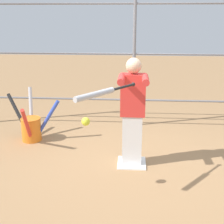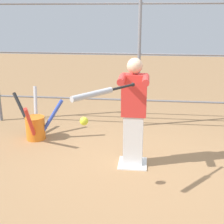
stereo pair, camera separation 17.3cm
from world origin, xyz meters
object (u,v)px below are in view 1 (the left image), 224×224
(batter, at_px, (133,110))
(bat_bucket, at_px, (31,127))
(baseball_bat_swinging, at_px, (100,93))
(softball_in_flight, at_px, (86,122))

(batter, distance_m, bat_bucket, 1.95)
(bat_bucket, bearing_deg, batter, 155.61)
(baseball_bat_swinging, distance_m, softball_in_flight, 0.38)
(baseball_bat_swinging, height_order, softball_in_flight, baseball_bat_swinging)
(baseball_bat_swinging, height_order, bat_bucket, baseball_bat_swinging)
(batter, xyz_separation_m, baseball_bat_swinging, (0.35, 0.81, 0.42))
(batter, relative_size, baseball_bat_swinging, 2.06)
(batter, height_order, baseball_bat_swinging, batter)
(baseball_bat_swinging, relative_size, softball_in_flight, 7.63)
(batter, bearing_deg, bat_bucket, -24.39)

